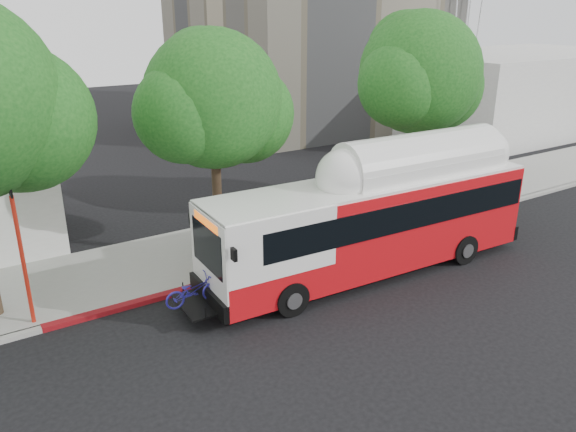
% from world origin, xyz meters
% --- Properties ---
extents(ground, '(120.00, 120.00, 0.00)m').
position_xyz_m(ground, '(0.00, 0.00, 0.00)').
color(ground, black).
rests_on(ground, ground).
extents(sidewalk, '(60.00, 5.00, 0.15)m').
position_xyz_m(sidewalk, '(0.00, 6.50, 0.07)').
color(sidewalk, gray).
rests_on(sidewalk, ground).
extents(curb_strip, '(60.00, 0.30, 0.15)m').
position_xyz_m(curb_strip, '(0.00, 3.90, 0.07)').
color(curb_strip, gray).
rests_on(curb_strip, ground).
extents(red_curb_segment, '(10.00, 0.32, 0.16)m').
position_xyz_m(red_curb_segment, '(-3.00, 3.90, 0.08)').
color(red_curb_segment, maroon).
rests_on(red_curb_segment, ground).
extents(street_tree_mid, '(5.75, 5.00, 8.62)m').
position_xyz_m(street_tree_mid, '(-0.59, 6.06, 5.91)').
color(street_tree_mid, '#2D2116').
rests_on(street_tree_mid, ground).
extents(street_tree_right, '(6.21, 5.40, 9.18)m').
position_xyz_m(street_tree_right, '(9.44, 5.86, 6.26)').
color(street_tree_right, '#2D2116').
rests_on(street_tree_right, ground).
extents(horizon_block, '(20.00, 12.00, 6.00)m').
position_xyz_m(horizon_block, '(30.00, 16.00, 3.00)').
color(horizon_block, silver).
rests_on(horizon_block, ground).
extents(transit_bus, '(13.62, 3.29, 4.00)m').
position_xyz_m(transit_bus, '(3.12, 1.74, 1.87)').
color(transit_bus, red).
rests_on(transit_bus, ground).
extents(signal_pole, '(0.13, 0.42, 4.45)m').
position_xyz_m(signal_pole, '(-8.13, 4.33, 2.28)').
color(signal_pole, red).
rests_on(signal_pole, ground).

